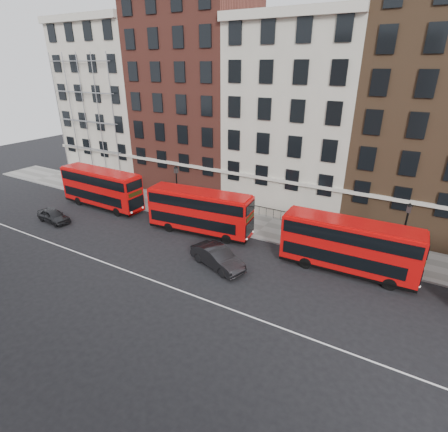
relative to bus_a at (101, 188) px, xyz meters
The scene contains 13 objects.
ground 19.00m from the bus_a, 20.00° to the right, with size 120.00×120.00×0.00m, color black.
pavement 18.32m from the bus_a, 12.86° to the left, with size 80.00×5.00×0.15m, color slate.
kerb 17.93m from the bus_a, ahead, with size 80.00×0.30×0.16m, color gray.
road_centre_line 19.77m from the bus_a, 25.49° to the right, with size 70.00×0.12×0.01m, color white.
building_terrace 22.30m from the bus_a, 33.26° to the left, with size 64.00×11.95×22.00m.
bus_a is the anchor object (origin of this frame).
bus_b 12.90m from the bus_a, ahead, with size 10.05×3.43×4.14m.
bus_c 26.27m from the bus_a, ahead, with size 10.05×2.75×4.19m.
car_rear 5.74m from the bus_a, 102.72° to the right, with size 1.59×3.95×1.35m, color #242527.
car_front 18.06m from the bus_a, 14.07° to the right, with size 1.71×4.91×1.62m, color black.
lamp_post_left 9.08m from the bus_a, 13.13° to the left, with size 0.44×0.44×5.33m.
lamp_post_right 29.77m from the bus_a, ahead, with size 0.44×0.44×5.33m.
iron_railings 18.87m from the bus_a, 19.41° to the left, with size 6.60×0.06×1.00m, color black, non-canonical shape.
Camera 1 is at (12.04, -18.15, 14.67)m, focal length 28.00 mm.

